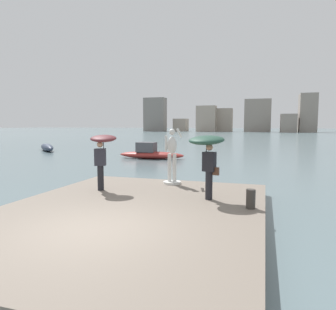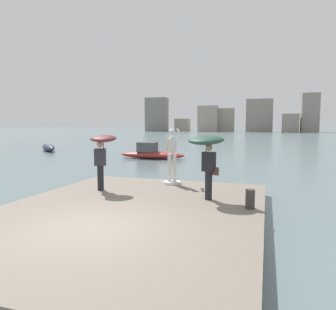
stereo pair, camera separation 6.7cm
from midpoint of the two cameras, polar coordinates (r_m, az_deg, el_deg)
ground_plane at (r=46.15m, az=13.24°, el=2.08°), size 400.00×400.00×0.00m
pier at (r=8.80m, az=-7.24°, el=-11.05°), size 7.22×9.40×0.40m
statue_white_figure at (r=12.11m, az=0.92°, el=-0.66°), size 0.69×0.91×2.19m
onlooker_left at (r=11.13m, az=-11.82°, el=1.24°), size 1.16×1.17×2.00m
onlooker_right at (r=9.63m, az=7.34°, el=1.30°), size 1.36×1.38×2.02m
mooring_bollard at (r=8.94m, az=15.06°, el=-7.82°), size 0.26×0.26×0.54m
boat_near at (r=24.90m, az=-3.04°, el=0.32°), size 5.39×1.60×1.31m
boat_far at (r=34.64m, az=-21.06°, el=1.34°), size 4.59×4.48×0.73m
distant_skyline at (r=121.10m, az=16.06°, el=6.75°), size 91.99×12.69×13.60m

